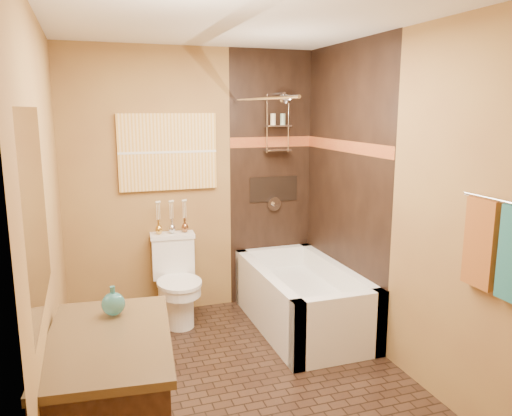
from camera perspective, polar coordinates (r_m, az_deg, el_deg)
name	(u,v)px	position (r m, az deg, el deg)	size (l,w,h in m)	color
floor	(242,383)	(3.81, -1.58, -19.39)	(3.00, 3.00, 0.00)	black
wall_left	(49,227)	(3.21, -22.63, -2.04)	(0.02, 3.00, 2.50)	#A07D3D
wall_right	(394,203)	(3.87, 15.54, 0.57)	(0.02, 3.00, 2.50)	#A07D3D
wall_back	(194,183)	(4.78, -7.06, 2.89)	(2.40, 0.02, 2.50)	#A07D3D
wall_front	(355,289)	(2.01, 11.23, -9.03)	(2.40, 0.02, 2.50)	#A07D3D
ceiling	(240,17)	(3.32, -1.83, 20.97)	(3.00, 3.00, 0.00)	silver
alcove_tile_back	(271,179)	(4.98, 1.74, 3.31)	(0.85, 0.01, 2.50)	black
alcove_tile_right	(344,188)	(4.49, 10.03, 2.26)	(0.01, 1.50, 2.50)	black
mosaic_band_back	(272,142)	(4.93, 1.81, 7.55)	(0.85, 0.01, 0.10)	maroon
mosaic_band_right	(344,146)	(4.44, 10.08, 6.97)	(0.01, 1.50, 0.10)	maroon
alcove_niche	(274,189)	(5.00, 2.02, 2.18)	(0.50, 0.01, 0.25)	black
shower_fixtures	(278,138)	(4.85, 2.51, 8.02)	(0.24, 0.33, 1.16)	silver
curtain_rod	(260,99)	(4.11, 0.51, 12.39)	(0.03, 0.03, 1.55)	silver
towel_bar	(501,201)	(3.01, 26.25, 0.70)	(0.02, 0.02, 0.55)	silver
towel_rust	(481,243)	(3.16, 24.29, -3.69)	(0.05, 0.22, 0.52)	brown
sunset_painting	(168,152)	(4.67, -10.03, 6.32)	(0.90, 0.04, 0.70)	gold
vanity_mirror	(36,210)	(2.42, -23.82, -0.21)	(0.01, 1.00, 0.90)	white
bathtub	(302,303)	(4.59, 5.26, -10.75)	(0.80, 1.50, 0.55)	white
toilet	(177,280)	(4.66, -9.02, -8.12)	(0.42, 0.61, 0.80)	white
vanity	(112,415)	(2.81, -16.19, -21.77)	(0.69, 1.02, 0.85)	black
teal_bottle	(113,301)	(2.81, -16.02, -10.16)	(0.13, 0.13, 0.20)	#257071
bud_vases	(172,216)	(4.68, -9.62, -0.91)	(0.31, 0.06, 0.30)	gold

